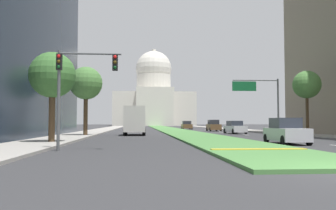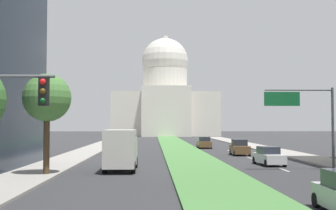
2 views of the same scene
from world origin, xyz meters
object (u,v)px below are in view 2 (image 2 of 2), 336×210
Objects in this scene: sedan_distant at (240,148)px; overhead_guide_sign at (307,111)px; capitol_building at (165,100)px; sedan_midblock at (269,156)px; street_tree_left_mid at (47,99)px; box_truck_delivery at (121,149)px; sedan_far_horizon at (204,143)px.

overhead_guide_sign is at bearing -83.90° from sedan_distant.
sedan_midblock is (6.39, -100.52, -10.53)m from capitol_building.
street_tree_left_mid is at bearing -156.93° from sedan_midblock.
overhead_guide_sign is 14.82m from box_truck_delivery.
sedan_distant is at bearing 96.10° from overhead_guide_sign.
sedan_distant is at bearing -80.75° from sedan_far_horizon.
sedan_distant is 0.66× the size of box_truck_delivery.
sedan_far_horizon is at bearing 72.21° from box_truck_delivery.
box_truck_delivery is at bearing -93.47° from capitol_building.
street_tree_left_mid is (-11.37, -108.09, -5.87)m from capitol_building.
overhead_guide_sign is 6.49m from sedan_midblock.
overhead_guide_sign is at bearing -2.44° from box_truck_delivery.
capitol_building reaches higher than box_truck_delivery.
capitol_building is at bearing 93.01° from sedan_far_horizon.
sedan_far_horizon is at bearing -86.99° from capitol_building.
box_truck_delivery reaches higher than sedan_distant.
capitol_building is at bearing 94.42° from overhead_guide_sign.
overhead_guide_sign is 17.98m from sedan_distant.
overhead_guide_sign is at bearing 7.78° from street_tree_left_mid.
sedan_midblock is 1.03× the size of sedan_far_horizon.
sedan_far_horizon is at bearing 99.25° from sedan_distant.
sedan_far_horizon is (-4.30, 32.42, -3.84)m from overhead_guide_sign.
street_tree_left_mid is at bearing -172.22° from overhead_guide_sign.
box_truck_delivery reaches higher than sedan_midblock.
sedan_distant is at bearing -85.92° from capitol_building.
capitol_building reaches higher than sedan_midblock.
sedan_midblock is at bearing -84.71° from sedan_far_horizon.
box_truck_delivery is (-10.20, -31.80, 0.88)m from sedan_far_horizon.
sedan_far_horizon is (-2.55, 27.52, 0.03)m from sedan_midblock.
street_tree_left_mid is 1.71× the size of sedan_distant.
sedan_distant reaches higher than sedan_far_horizon.
sedan_far_horizon is 33.41m from box_truck_delivery.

